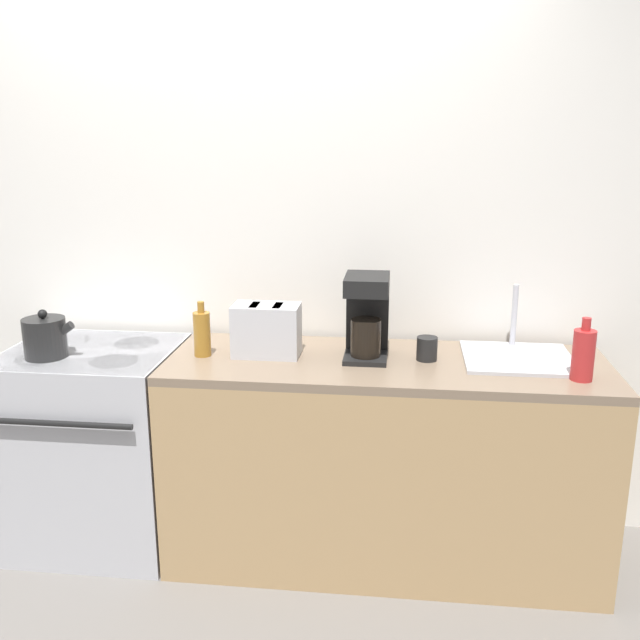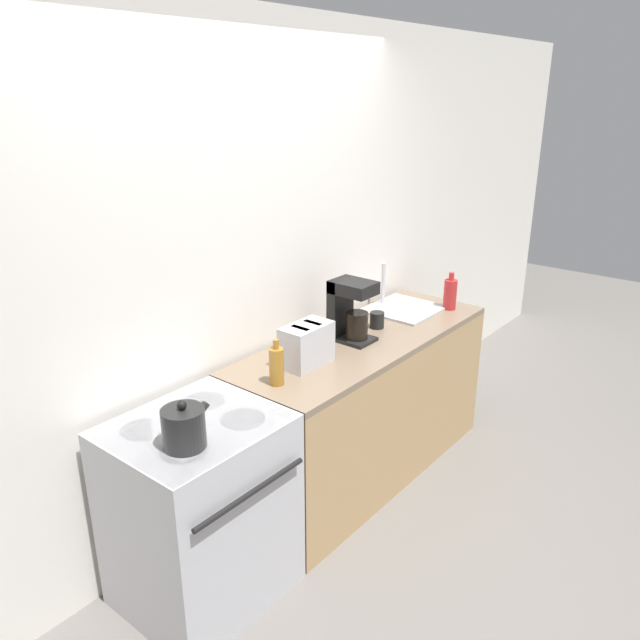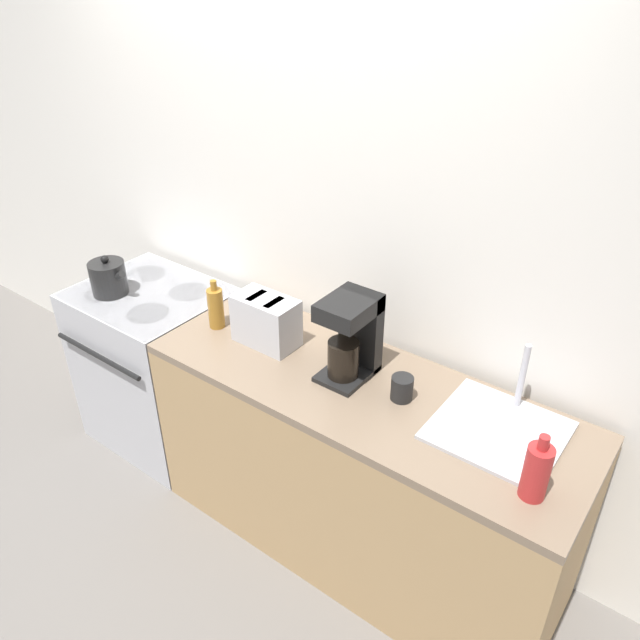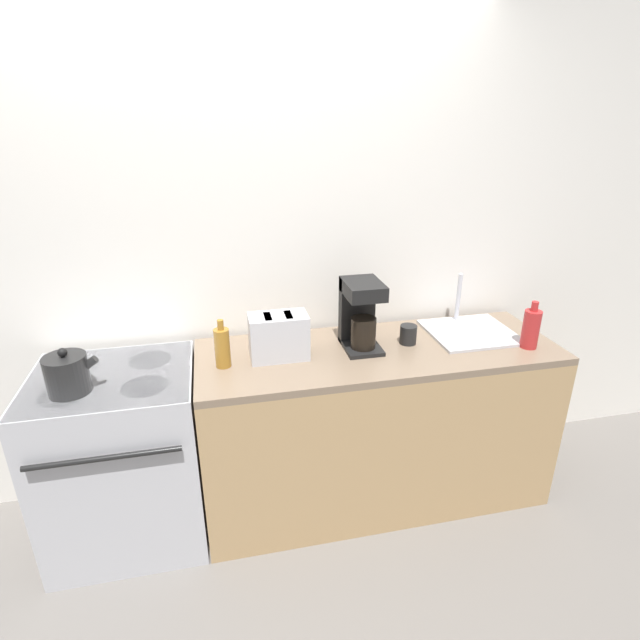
% 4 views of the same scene
% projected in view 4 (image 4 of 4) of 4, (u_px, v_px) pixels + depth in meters
% --- Properties ---
extents(ground_plane, '(12.00, 12.00, 0.00)m').
position_uv_depth(ground_plane, '(266.00, 554.00, 2.41)').
color(ground_plane, slate).
extents(wall_back, '(8.00, 0.05, 2.60)m').
position_uv_depth(wall_back, '(239.00, 256.00, 2.53)').
color(wall_back, silver).
rests_on(wall_back, ground_plane).
extents(stove, '(0.71, 0.65, 0.89)m').
position_uv_depth(stove, '(124.00, 456.00, 2.39)').
color(stove, '#B7B7BC').
rests_on(stove, ground_plane).
extents(counter_block, '(1.80, 0.63, 0.89)m').
position_uv_depth(counter_block, '(375.00, 424.00, 2.65)').
color(counter_block, tan).
rests_on(counter_block, ground_plane).
extents(kettle, '(0.22, 0.17, 0.20)m').
position_uv_depth(kettle, '(68.00, 374.00, 2.06)').
color(kettle, black).
rests_on(kettle, stove).
extents(toaster, '(0.28, 0.16, 0.22)m').
position_uv_depth(toaster, '(279.00, 336.00, 2.35)').
color(toaster, '#BCBCC1').
rests_on(toaster, counter_block).
extents(coffee_maker, '(0.18, 0.24, 0.35)m').
position_uv_depth(coffee_maker, '(361.00, 312.00, 2.44)').
color(coffee_maker, black).
rests_on(coffee_maker, counter_block).
extents(sink_tray, '(0.44, 0.41, 0.28)m').
position_uv_depth(sink_tray, '(470.00, 330.00, 2.65)').
color(sink_tray, '#B7B7BC').
rests_on(sink_tray, counter_block).
extents(bottle_amber, '(0.07, 0.07, 0.23)m').
position_uv_depth(bottle_amber, '(222.00, 347.00, 2.27)').
color(bottle_amber, '#9E6B23').
rests_on(bottle_amber, counter_block).
extents(bottle_red, '(0.08, 0.08, 0.24)m').
position_uv_depth(bottle_red, '(531.00, 328.00, 2.46)').
color(bottle_red, '#B72828').
rests_on(bottle_red, counter_block).
extents(cup_black, '(0.08, 0.08, 0.10)m').
position_uv_depth(cup_black, '(408.00, 334.00, 2.52)').
color(cup_black, black).
rests_on(cup_black, counter_block).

